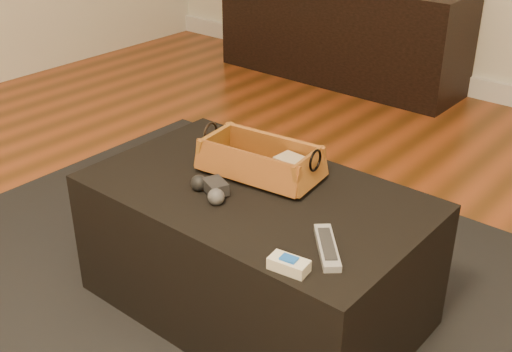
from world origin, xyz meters
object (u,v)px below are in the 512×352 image
Objects in this scene: cream_gadget at (289,264)px; silver_remote at (327,247)px; wicker_basket at (260,162)px; game_controller at (211,189)px; ottoman at (255,250)px; tv_remote at (253,168)px; media_cabinet at (340,30)px.

silver_remote is at bearing 79.61° from cream_gadget.
silver_remote is (0.39, -0.21, -0.03)m from wicker_basket.
game_controller is 0.90× the size of silver_remote.
cream_gadget is at bearing -38.81° from ottoman.
tv_remote is (-0.07, 0.07, 0.23)m from ottoman.
media_cabinet is 7.94× the size of tv_remote.
media_cabinet is at bearing 116.65° from wicker_basket.
ottoman is 0.42m from silver_remote.
media_cabinet reaches higher than game_controller.
silver_remote is at bearing -2.37° from game_controller.
wicker_basket is at bearing 30.87° from tv_remote.
wicker_basket is 3.87× the size of cream_gadget.
ottoman is 6.47× the size of game_controller.
silver_remote is (0.40, -0.19, -0.01)m from tv_remote.
media_cabinet is 2.25m from tv_remote.
ottoman is 5.10× the size of tv_remote.
wicker_basket reaches higher than cream_gadget.
tv_remote is 0.50m from cream_gadget.
tv_remote is 0.45m from silver_remote.
tv_remote is 0.03m from wicker_basket.
game_controller reaches higher than cream_gadget.
cream_gadget is at bearing -42.80° from wicker_basket.
wicker_basket is at bearing 120.43° from ottoman.
cream_gadget is at bearing -53.08° from tv_remote.
ottoman is (1.05, -2.08, -0.08)m from media_cabinet.
game_controller is (0.98, -2.19, 0.15)m from media_cabinet.
ottoman is 0.27m from game_controller.
media_cabinet is 15.36× the size of cream_gadget.
tv_remote is at bearing 87.37° from game_controller.
silver_remote is 1.68× the size of cream_gadget.
wicker_basket is at bearing 151.49° from silver_remote.
tv_remote reaches higher than ottoman.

